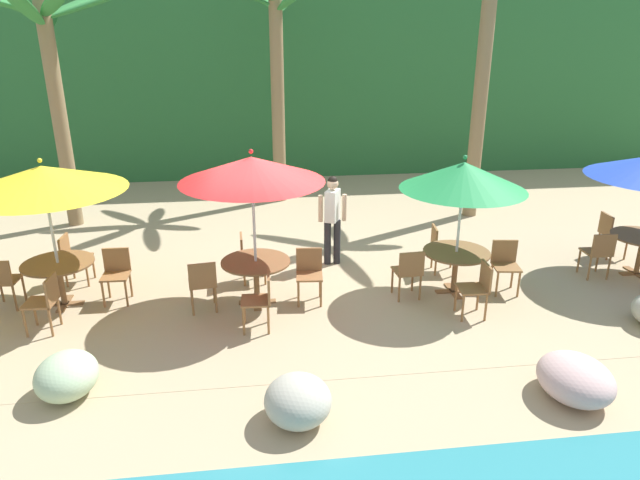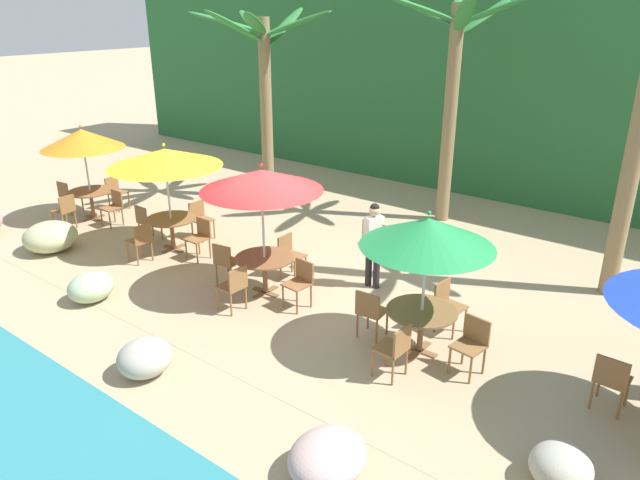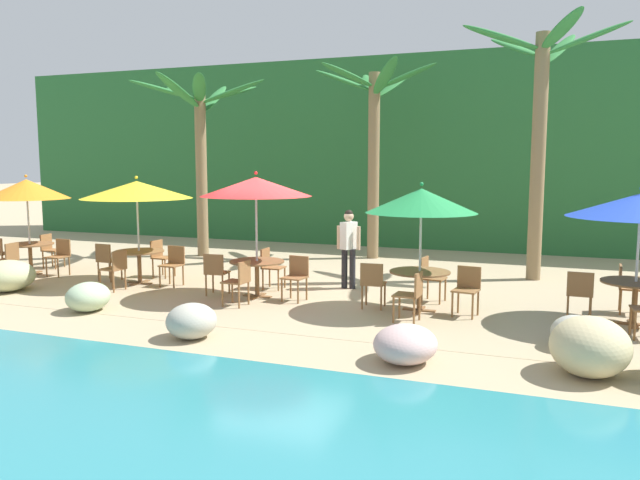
{
  "view_description": "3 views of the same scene",
  "coord_description": "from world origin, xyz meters",
  "px_view_note": "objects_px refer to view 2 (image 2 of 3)",
  "views": [
    {
      "loc": [
        -0.5,
        -8.69,
        4.23
      ],
      "look_at": [
        0.62,
        -0.0,
        0.93
      ],
      "focal_mm": 32.01,
      "sensor_mm": 36.0,
      "label": 1
    },
    {
      "loc": [
        6.49,
        -7.61,
        5.1
      ],
      "look_at": [
        0.69,
        -0.08,
        1.29
      ],
      "focal_mm": 33.07,
      "sensor_mm": 36.0,
      "label": 2
    },
    {
      "loc": [
        5.12,
        -11.4,
        2.7
      ],
      "look_at": [
        0.76,
        0.09,
        1.17
      ],
      "focal_mm": 35.04,
      "sensor_mm": 36.0,
      "label": 3
    }
  ],
  "objects_px": {
    "umbrella_green": "(428,232)",
    "chair_green_seaward": "(472,342)",
    "chair_green_left": "(370,311)",
    "chair_green_right": "(395,347)",
    "chair_orange_inland": "(115,190)",
    "palm_tree_second": "(454,70)",
    "chair_yellow_seaward": "(200,235)",
    "chair_orange_seaward": "(114,205)",
    "chair_blue_left": "(611,379)",
    "chair_yellow_right": "(141,240)",
    "palm_tree_nearest": "(265,65)",
    "dining_table_yellow": "(171,224)",
    "chair_red_right": "(234,285)",
    "chair_orange_left": "(68,195)",
    "chair_orange_right": "(65,209)",
    "umbrella_yellow": "(165,158)",
    "chair_yellow_inland": "(200,217)",
    "chair_green_inland": "(447,303)",
    "chair_yellow_left": "(146,220)",
    "dining_table_red": "(265,263)",
    "umbrella_red": "(261,180)",
    "dining_table_orange": "(91,196)",
    "dining_table_green": "(421,317)",
    "umbrella_orange": "(82,139)",
    "waiter_in_white": "(374,239)",
    "chair_red_left": "(226,261)",
    "chair_red_inland": "(289,253)"
  },
  "relations": [
    {
      "from": "umbrella_green",
      "to": "chair_green_seaward",
      "type": "distance_m",
      "value": 1.73
    },
    {
      "from": "chair_green_left",
      "to": "chair_green_right",
      "type": "distance_m",
      "value": 1.13
    },
    {
      "from": "chair_orange_inland",
      "to": "palm_tree_second",
      "type": "distance_m",
      "value": 9.16
    },
    {
      "from": "chair_yellow_seaward",
      "to": "chair_green_left",
      "type": "xyz_separation_m",
      "value": [
        4.7,
        -0.58,
        0.0
      ]
    },
    {
      "from": "chair_orange_seaward",
      "to": "chair_blue_left",
      "type": "xyz_separation_m",
      "value": [
        11.49,
        -0.29,
        0.0
      ]
    },
    {
      "from": "chair_yellow_right",
      "to": "palm_tree_nearest",
      "type": "distance_m",
      "value": 5.98
    },
    {
      "from": "dining_table_yellow",
      "to": "chair_yellow_right",
      "type": "xyz_separation_m",
      "value": [
        0.04,
        -0.85,
        -0.1
      ]
    },
    {
      "from": "chair_red_right",
      "to": "umbrella_green",
      "type": "bearing_deg",
      "value": 14.45
    },
    {
      "from": "chair_orange_left",
      "to": "chair_orange_right",
      "type": "xyz_separation_m",
      "value": [
        1.04,
        -0.68,
        0.0
      ]
    },
    {
      "from": "chair_red_right",
      "to": "palm_tree_nearest",
      "type": "relative_size",
      "value": 0.17
    },
    {
      "from": "umbrella_yellow",
      "to": "chair_yellow_inland",
      "type": "xyz_separation_m",
      "value": [
        -0.04,
        0.85,
        -1.58
      ]
    },
    {
      "from": "umbrella_yellow",
      "to": "chair_green_inland",
      "type": "xyz_separation_m",
      "value": [
        6.41,
        0.5,
        -1.58
      ]
    },
    {
      "from": "chair_orange_left",
      "to": "chair_yellow_left",
      "type": "bearing_deg",
      "value": 0.42
    },
    {
      "from": "chair_orange_left",
      "to": "dining_table_red",
      "type": "xyz_separation_m",
      "value": [
        7.18,
        -0.26,
        0.1
      ]
    },
    {
      "from": "umbrella_red",
      "to": "chair_green_inland",
      "type": "distance_m",
      "value": 3.82
    },
    {
      "from": "chair_orange_left",
      "to": "chair_yellow_inland",
      "type": "xyz_separation_m",
      "value": [
        4.05,
        0.93,
        0.0
      ]
    },
    {
      "from": "dining_table_orange",
      "to": "dining_table_red",
      "type": "distance_m",
      "value": 6.35
    },
    {
      "from": "dining_table_green",
      "to": "chair_green_seaward",
      "type": "xyz_separation_m",
      "value": [
        0.85,
        -0.03,
        -0.1
      ]
    },
    {
      "from": "chair_green_inland",
      "to": "palm_tree_second",
      "type": "relative_size",
      "value": 0.16
    },
    {
      "from": "dining_table_green",
      "to": "chair_red_right",
      "type": "bearing_deg",
      "value": -165.55
    },
    {
      "from": "umbrella_orange",
      "to": "chair_orange_left",
      "type": "distance_m",
      "value": 1.77
    },
    {
      "from": "umbrella_yellow",
      "to": "chair_red_right",
      "type": "distance_m",
      "value": 3.72
    },
    {
      "from": "chair_yellow_inland",
      "to": "waiter_in_white",
      "type": "bearing_deg",
      "value": 3.53
    },
    {
      "from": "dining_table_green",
      "to": "umbrella_yellow",
      "type": "bearing_deg",
      "value": 176.85
    },
    {
      "from": "umbrella_orange",
      "to": "dining_table_yellow",
      "type": "distance_m",
      "value": 3.55
    },
    {
      "from": "dining_table_yellow",
      "to": "chair_yellow_right",
      "type": "bearing_deg",
      "value": -87.03
    },
    {
      "from": "chair_yellow_right",
      "to": "chair_orange_seaward",
      "type": "bearing_deg",
      "value": 157.45
    },
    {
      "from": "chair_yellow_right",
      "to": "umbrella_red",
      "type": "xyz_separation_m",
      "value": [
        3.05,
        0.52,
        1.71
      ]
    },
    {
      "from": "umbrella_red",
      "to": "chair_red_left",
      "type": "xyz_separation_m",
      "value": [
        -0.83,
        -0.2,
        -1.71
      ]
    },
    {
      "from": "chair_orange_left",
      "to": "chair_green_left",
      "type": "xyz_separation_m",
      "value": [
        9.64,
        -0.44,
        0.0
      ]
    },
    {
      "from": "umbrella_green",
      "to": "palm_tree_nearest",
      "type": "height_order",
      "value": "palm_tree_nearest"
    },
    {
      "from": "palm_tree_nearest",
      "to": "chair_yellow_seaward",
      "type": "bearing_deg",
      "value": -66.98
    },
    {
      "from": "umbrella_green",
      "to": "chair_yellow_inland",
      "type": "bearing_deg",
      "value": 169.39
    },
    {
      "from": "chair_orange_inland",
      "to": "chair_yellow_left",
      "type": "bearing_deg",
      "value": -20.43
    },
    {
      "from": "chair_orange_seaward",
      "to": "palm_tree_nearest",
      "type": "distance_m",
      "value": 5.29
    },
    {
      "from": "dining_table_orange",
      "to": "palm_tree_second",
      "type": "bearing_deg",
      "value": 37.43
    },
    {
      "from": "dining_table_orange",
      "to": "chair_green_inland",
      "type": "relative_size",
      "value": 1.26
    },
    {
      "from": "umbrella_orange",
      "to": "chair_red_inland",
      "type": "relative_size",
      "value": 2.77
    },
    {
      "from": "chair_red_left",
      "to": "palm_tree_nearest",
      "type": "bearing_deg",
      "value": 123.83
    },
    {
      "from": "palm_tree_nearest",
      "to": "chair_green_seaward",
      "type": "bearing_deg",
      "value": -29.18
    },
    {
      "from": "chair_yellow_seaward",
      "to": "chair_green_right",
      "type": "relative_size",
      "value": 1.0
    },
    {
      "from": "umbrella_red",
      "to": "chair_red_inland",
      "type": "bearing_deg",
      "value": 97.82
    },
    {
      "from": "chair_yellow_inland",
      "to": "chair_green_left",
      "type": "distance_m",
      "value": 5.76
    },
    {
      "from": "chair_orange_seaward",
      "to": "dining_table_green",
      "type": "bearing_deg",
      "value": -3.32
    },
    {
      "from": "chair_orange_inland",
      "to": "chair_yellow_left",
      "type": "distance_m",
      "value": 2.75
    },
    {
      "from": "umbrella_orange",
      "to": "chair_green_seaward",
      "type": "distance_m",
      "value": 10.62
    },
    {
      "from": "dining_table_orange",
      "to": "palm_tree_second",
      "type": "xyz_separation_m",
      "value": [
        7.08,
        5.42,
        3.08
      ]
    },
    {
      "from": "chair_green_seaward",
      "to": "chair_orange_inland",
      "type": "bearing_deg",
      "value": 173.08
    },
    {
      "from": "chair_yellow_seaward",
      "to": "chair_green_left",
      "type": "relative_size",
      "value": 1.0
    },
    {
      "from": "dining_table_yellow",
      "to": "chair_yellow_inland",
      "type": "xyz_separation_m",
      "value": [
        -0.04,
        0.85,
        -0.1
      ]
    }
  ]
}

